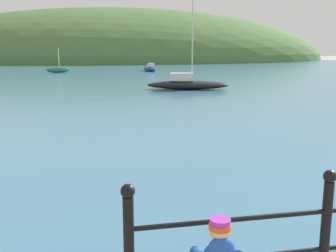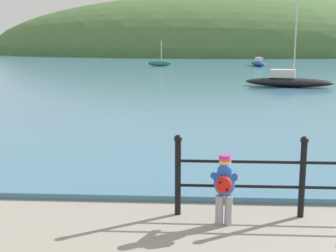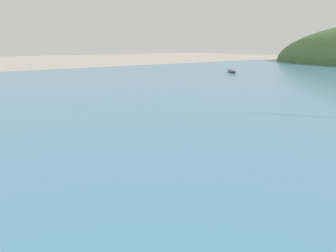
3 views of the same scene
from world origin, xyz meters
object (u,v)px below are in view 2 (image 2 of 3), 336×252
at_px(boat_red_dinghy, 288,81).
at_px(boat_mid_harbor, 160,63).
at_px(boat_green_fishing, 258,63).
at_px(child_in_coat, 224,183).

relative_size(boat_red_dinghy, boat_mid_harbor, 2.43).
height_order(boat_red_dinghy, boat_green_fishing, boat_red_dinghy).
distance_m(boat_red_dinghy, boat_mid_harbor, 17.93).
relative_size(child_in_coat, boat_mid_harbor, 0.47).
bearing_deg(boat_green_fishing, boat_mid_harbor, -176.33).
bearing_deg(boat_mid_harbor, child_in_coat, -84.26).
distance_m(child_in_coat, boat_green_fishing, 34.72).
height_order(boat_green_fishing, boat_mid_harbor, boat_mid_harbor).
bearing_deg(child_in_coat, boat_green_fishing, 81.77).
relative_size(boat_green_fishing, boat_mid_harbor, 1.37).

